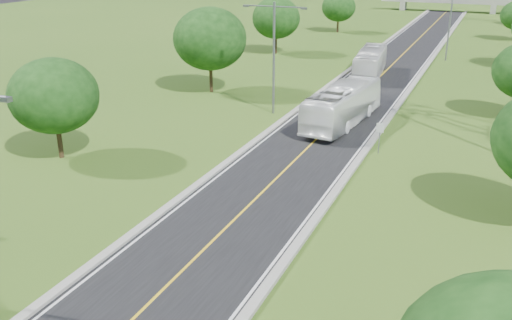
# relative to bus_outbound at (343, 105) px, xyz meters

# --- Properties ---
(ground) EXTENTS (260.00, 260.00, 0.00)m
(ground) POSITION_rel_bus_outbound_xyz_m (-0.80, 16.02, -1.77)
(ground) COLOR #355718
(ground) RESTS_ON ground
(road) EXTENTS (8.00, 150.00, 0.06)m
(road) POSITION_rel_bus_outbound_xyz_m (-0.80, 22.02, -1.74)
(road) COLOR black
(road) RESTS_ON ground
(curb_left) EXTENTS (0.50, 150.00, 0.22)m
(curb_left) POSITION_rel_bus_outbound_xyz_m (-5.05, 22.02, -1.66)
(curb_left) COLOR gray
(curb_left) RESTS_ON ground
(curb_right) EXTENTS (0.50, 150.00, 0.22)m
(curb_right) POSITION_rel_bus_outbound_xyz_m (3.45, 22.02, -1.66)
(curb_right) COLOR gray
(curb_right) RESTS_ON ground
(speed_limit_sign) EXTENTS (0.55, 0.09, 2.40)m
(speed_limit_sign) POSITION_rel_bus_outbound_xyz_m (4.40, -6.00, -0.17)
(speed_limit_sign) COLOR slate
(speed_limit_sign) RESTS_ON ground
(overpass) EXTENTS (30.00, 3.00, 3.20)m
(overpass) POSITION_rel_bus_outbound_xyz_m (-0.80, 96.02, 0.65)
(overpass) COLOR gray
(overpass) RESTS_ON ground
(streetlight_mid_left) EXTENTS (5.90, 0.25, 10.00)m
(streetlight_mid_left) POSITION_rel_bus_outbound_xyz_m (-6.80, 1.02, 4.18)
(streetlight_mid_left) COLOR slate
(streetlight_mid_left) RESTS_ON ground
(streetlight_far_right) EXTENTS (5.90, 0.25, 10.00)m
(streetlight_far_right) POSITION_rel_bus_outbound_xyz_m (5.20, 34.02, 4.18)
(streetlight_far_right) COLOR slate
(streetlight_far_right) RESTS_ON ground
(tree_lb) EXTENTS (6.30, 6.30, 7.33)m
(tree_lb) POSITION_rel_bus_outbound_xyz_m (-16.80, -15.98, 2.88)
(tree_lb) COLOR black
(tree_lb) RESTS_ON ground
(tree_lc) EXTENTS (7.56, 7.56, 8.79)m
(tree_lc) POSITION_rel_bus_outbound_xyz_m (-15.80, 6.02, 3.81)
(tree_lc) COLOR black
(tree_lc) RESTS_ON ground
(tree_ld) EXTENTS (6.72, 6.72, 7.82)m
(tree_ld) POSITION_rel_bus_outbound_xyz_m (-17.80, 30.02, 3.19)
(tree_ld) COLOR black
(tree_ld) RESTS_ON ground
(tree_le) EXTENTS (5.88, 5.88, 6.84)m
(tree_le) POSITION_rel_bus_outbound_xyz_m (-15.30, 54.02, 2.57)
(tree_le) COLOR black
(tree_le) RESTS_ON ground
(bus_outbound) EXTENTS (4.10, 12.48, 3.41)m
(bus_outbound) POSITION_rel_bus_outbound_xyz_m (0.00, 0.00, 0.00)
(bus_outbound) COLOR white
(bus_outbound) RESTS_ON road
(bus_inbound) EXTENTS (3.86, 11.80, 3.23)m
(bus_inbound) POSITION_rel_bus_outbound_xyz_m (-2.07, 20.16, -0.09)
(bus_inbound) COLOR white
(bus_inbound) RESTS_ON road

